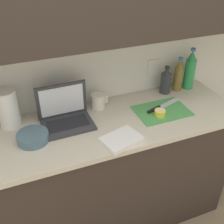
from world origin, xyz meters
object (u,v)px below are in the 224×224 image
Objects in this scene: bottle_oil_tall at (178,76)px; paper_towel_roll at (8,109)px; lemon_half_cut at (160,113)px; measuring_cup at (98,101)px; knife at (158,108)px; laptop at (65,115)px; bottle_water_clear at (190,70)px; bowl_white at (33,137)px; cutting_board at (162,111)px; bottle_green_soda at (166,81)px.

bottle_oil_tall is 1.08× the size of paper_towel_roll.
paper_towel_roll is (-1.21, -0.01, 0.00)m from bottle_oil_tall.
measuring_cup is (-0.34, 0.25, 0.02)m from lemon_half_cut.
lemon_half_cut reaches higher than knife.
laptop reaches higher than lemon_half_cut.
bottle_oil_tall is (0.27, 0.20, 0.10)m from knife.
bottle_water_clear is at bearing 0.00° from bottle_oil_tall.
bowl_white is (-0.22, -0.11, -0.03)m from laptop.
measuring_cup is (-0.64, -0.02, -0.07)m from bottle_oil_tall.
bowl_white is (-0.85, 0.00, 0.02)m from cutting_board.
bottle_green_soda is at bearing -180.00° from bottle_water_clear.
measuring_cup is (-0.53, -0.02, -0.04)m from bottle_green_soda.
laptop is 0.79m from bottle_green_soda.
knife is (-0.01, 0.03, 0.01)m from cutting_board.
bottle_oil_tall reaches higher than bottle_green_soda.
laptop is at bearing -173.05° from bottle_oil_tall.
knife is at bearing -25.61° from measuring_cup.
cutting_board is at bearing -147.86° from bottle_water_clear.
bottle_water_clear is at bearing 1.58° from measuring_cup.
knife is at bearing -151.92° from bottle_water_clear.
knife is 1.13× the size of bottle_oil_tall.
lemon_half_cut is at bearing -131.03° from knife.
knife is 0.44m from bottle_water_clear.
bowl_white is at bearing 163.23° from knife.
cutting_board is 1.19× the size of knife.
laptop is 0.62m from knife.
lemon_half_cut is at bearing -3.23° from bowl_white.
measuring_cup is 0.63× the size of bowl_white.
measuring_cup reaches higher than bowl_white.
knife is 0.41m from measuring_cup.
lemon_half_cut is 0.34m from bottle_green_soda.
lemon_half_cut is at bearing -126.19° from bottle_green_soda.
bowl_white is (-0.84, -0.03, 0.01)m from knife.
knife is 0.96m from paper_towel_roll.
cutting_board is 0.85m from bowl_white.
laptop is at bearing -16.26° from paper_towel_roll.
paper_towel_roll is (-0.57, 0.01, 0.07)m from measuring_cup.
bottle_water_clear reaches higher than laptop.
knife is at bearing -11.00° from paper_towel_roll.
bottle_green_soda is at bearing 31.23° from knife.
bottle_oil_tall reaches higher than measuring_cup.
laptop is at bearing 164.79° from lemon_half_cut.
paper_towel_roll is (-0.91, 0.25, 0.09)m from lemon_half_cut.
cutting_board is 1.35× the size of bottle_oil_tall.
bottle_water_clear reaches higher than bowl_white.
bottle_water_clear is 0.74m from measuring_cup.
knife is 1.21× the size of paper_towel_roll.
bottle_green_soda is at bearing 55.59° from cutting_board.
paper_towel_roll is at bearing 115.90° from bowl_white.
measuring_cup is at bearing -177.83° from bottle_green_soda.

